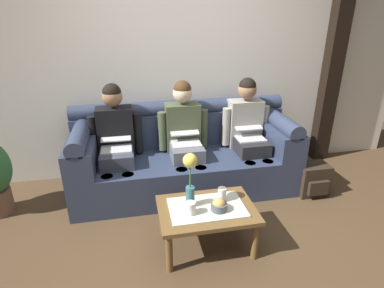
# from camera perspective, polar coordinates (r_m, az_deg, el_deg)

# --- Properties ---
(ground_plane) EXTENTS (14.00, 14.00, 0.00)m
(ground_plane) POSITION_cam_1_polar(r_m,az_deg,el_deg) (2.81, 3.19, -19.42)
(ground_plane) COLOR #4C3823
(back_wall_patterned) EXTENTS (6.00, 0.12, 2.90)m
(back_wall_patterned) POSITION_cam_1_polar(r_m,az_deg,el_deg) (3.77, -3.02, 16.24)
(back_wall_patterned) COLOR silver
(back_wall_patterned) RESTS_ON ground_plane
(timber_pillar) EXTENTS (0.20, 0.20, 2.90)m
(timber_pillar) POSITION_cam_1_polar(r_m,az_deg,el_deg) (4.40, 24.54, 15.29)
(timber_pillar) COLOR black
(timber_pillar) RESTS_ON ground_plane
(couch) EXTENTS (2.44, 0.88, 0.96)m
(couch) POSITION_cam_1_polar(r_m,az_deg,el_deg) (3.56, -1.37, -2.36)
(couch) COLOR #2D3851
(couch) RESTS_ON ground_plane
(person_left) EXTENTS (0.56, 0.67, 1.22)m
(person_left) POSITION_cam_1_polar(r_m,az_deg,el_deg) (3.40, -13.69, 1.04)
(person_left) COLOR #383D4C
(person_left) RESTS_ON ground_plane
(person_middle) EXTENTS (0.56, 0.67, 1.22)m
(person_middle) POSITION_cam_1_polar(r_m,az_deg,el_deg) (3.44, -1.40, 1.98)
(person_middle) COLOR #595B66
(person_middle) RESTS_ON ground_plane
(person_right) EXTENTS (0.56, 0.67, 1.22)m
(person_right) POSITION_cam_1_polar(r_m,az_deg,el_deg) (3.63, 10.10, 2.79)
(person_right) COLOR #232326
(person_right) RESTS_ON ground_plane
(coffee_table) EXTENTS (0.81, 0.56, 0.40)m
(coffee_table) POSITION_cam_1_polar(r_m,az_deg,el_deg) (2.69, 2.69, -12.46)
(coffee_table) COLOR brown
(coffee_table) RESTS_ON ground_plane
(flower_vase) EXTENTS (0.12, 0.12, 0.48)m
(flower_vase) POSITION_cam_1_polar(r_m,az_deg,el_deg) (2.52, -0.35, -5.60)
(flower_vase) COLOR #336672
(flower_vase) RESTS_ON coffee_table
(snack_bowl) EXTENTS (0.14, 0.14, 0.11)m
(snack_bowl) POSITION_cam_1_polar(r_m,az_deg,el_deg) (2.60, 4.95, -11.06)
(snack_bowl) COLOR #4C5666
(snack_bowl) RESTS_ON coffee_table
(cup_near_left) EXTENTS (0.07, 0.07, 0.12)m
(cup_near_left) POSITION_cam_1_polar(r_m,az_deg,el_deg) (2.71, 5.48, -9.12)
(cup_near_left) COLOR white
(cup_near_left) RESTS_ON coffee_table
(cup_near_right) EXTENTS (0.08, 0.08, 0.11)m
(cup_near_right) POSITION_cam_1_polar(r_m,az_deg,el_deg) (2.54, -0.23, -11.60)
(cup_near_right) COLOR white
(cup_near_right) RESTS_ON coffee_table
(backpack_right) EXTENTS (0.33, 0.28, 0.35)m
(backpack_right) POSITION_cam_1_polar(r_m,az_deg,el_deg) (3.74, 21.06, -6.05)
(backpack_right) COLOR #2D2319
(backpack_right) RESTS_ON ground_plane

